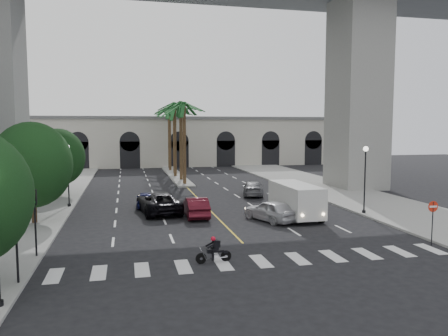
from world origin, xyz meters
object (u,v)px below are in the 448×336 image
(cargo_van, at_px, (296,199))
(do_not_enter_sign, at_px, (433,213))
(lamp_post_left_far, at_px, (68,170))
(motorcycle_rider, at_px, (215,251))
(lamp_post_right, at_px, (365,174))
(car_b, at_px, (196,207))
(car_d, at_px, (253,188))
(car_a, at_px, (271,211))
(car_e, at_px, (146,199))
(traffic_signal_far, at_px, (35,211))
(traffic_signal_near, at_px, (16,229))
(car_c, at_px, (159,202))

(cargo_van, xyz_separation_m, do_not_enter_sign, (4.74, -8.95, 0.48))
(lamp_post_left_far, height_order, motorcycle_rider, lamp_post_left_far)
(lamp_post_right, xyz_separation_m, car_b, (-12.90, 2.07, -2.46))
(car_d, bearing_deg, cargo_van, 105.67)
(car_a, xyz_separation_m, car_e, (-8.60, 7.59, -0.11))
(traffic_signal_far, height_order, cargo_van, traffic_signal_far)
(lamp_post_right, relative_size, traffic_signal_far, 1.47)
(lamp_post_right, xyz_separation_m, cargo_van, (-5.64, 0.06, -1.80))
(car_b, height_order, cargo_van, cargo_van)
(do_not_enter_sign, bearing_deg, lamp_post_right, 82.94)
(traffic_signal_near, xyz_separation_m, car_c, (7.12, 14.73, -1.66))
(lamp_post_left_far, height_order, lamp_post_right, same)
(lamp_post_right, distance_m, car_a, 8.24)
(traffic_signal_near, relative_size, traffic_signal_far, 1.00)
(traffic_signal_far, bearing_deg, car_e, 65.12)
(car_e, distance_m, do_not_enter_sign, 22.26)
(traffic_signal_far, height_order, car_d, traffic_signal_far)
(car_d, bearing_deg, traffic_signal_near, 66.84)
(motorcycle_rider, distance_m, do_not_enter_sign, 12.92)
(traffic_signal_near, relative_size, car_e, 0.93)
(cargo_van, bearing_deg, car_e, 146.41)
(traffic_signal_far, height_order, car_b, traffic_signal_far)
(lamp_post_left_far, distance_m, traffic_signal_far, 14.52)
(traffic_signal_far, bearing_deg, lamp_post_right, 15.98)
(car_b, bearing_deg, lamp_post_right, 172.93)
(traffic_signal_far, relative_size, car_a, 0.80)
(lamp_post_left_far, relative_size, car_e, 1.36)
(traffic_signal_near, height_order, do_not_enter_sign, traffic_signal_near)
(car_e, bearing_deg, lamp_post_left_far, -5.74)
(car_e, xyz_separation_m, do_not_enter_sign, (15.54, -15.89, 1.23))
(traffic_signal_far, bearing_deg, do_not_enter_sign, -6.26)
(car_c, bearing_deg, lamp_post_right, 157.44)
(car_d, bearing_deg, car_b, 66.52)
(lamp_post_left_far, height_order, cargo_van, lamp_post_left_far)
(traffic_signal_near, xyz_separation_m, motorcycle_rider, (8.95, 1.33, -1.90))
(traffic_signal_far, xyz_separation_m, car_c, (7.12, 10.73, -1.66))
(car_e, bearing_deg, motorcycle_rider, 102.65)
(car_b, bearing_deg, car_e, -52.27)
(traffic_signal_near, xyz_separation_m, car_e, (6.26, 17.50, -1.84))
(traffic_signal_far, xyz_separation_m, car_e, (6.26, 13.50, -1.84))
(lamp_post_right, bearing_deg, traffic_signal_far, -164.02)
(lamp_post_left_far, xyz_separation_m, car_a, (14.96, -8.59, -2.44))
(motorcycle_rider, distance_m, car_e, 16.39)
(car_d, relative_size, cargo_van, 0.81)
(lamp_post_right, bearing_deg, traffic_signal_near, -155.18)
(cargo_van, distance_m, do_not_enter_sign, 10.14)
(traffic_signal_near, bearing_deg, motorcycle_rider, 8.48)
(car_c, bearing_deg, car_e, -80.15)
(car_d, height_order, cargo_van, cargo_van)
(lamp_post_right, bearing_deg, lamp_post_left_far, 160.67)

